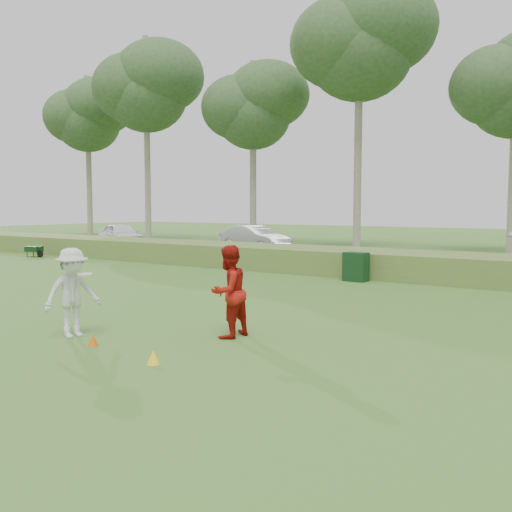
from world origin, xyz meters
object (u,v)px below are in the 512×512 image
Objects in this scene: car_left at (121,235)px; car_mid at (255,239)px; cone_yellow at (153,357)px; utility_cabinet at (356,267)px; cone_orange at (93,340)px; player_white at (72,293)px; player_red at (229,292)px.

car_mid is (8.82, 1.47, -0.02)m from car_left.
cone_yellow is at bearing -137.00° from car_mid.
utility_cabinet is at bearing 98.26° from cone_yellow.
cone_orange is 0.22× the size of utility_cabinet.
cone_yellow is at bearing -86.91° from player_white.
player_white reaches higher than cone_yellow.
player_white is 1.76× the size of utility_cabinet.
cone_orange is at bearing -110.88° from car_left.
car_left is (-18.05, 17.01, 0.68)m from cone_orange.
cone_yellow is at bearing 8.26° from player_red.
player_white is at bearing -111.88° from car_left.
cone_yellow is 21.72m from car_mid.
cone_yellow is (2.66, -0.52, -0.74)m from player_white.
cone_orange is at bearing -35.41° from player_red.
car_mid reaches higher than cone_orange.
car_mid is (-10.99, 18.72, 0.66)m from cone_yellow.
utility_cabinet is at bearing 8.61° from player_white.
player_red is 7.53× the size of cone_yellow.
cone_yellow is at bearing -8.00° from cone_orange.
cone_orange is at bearing -140.86° from car_mid.
car_mid is (-10.84, 16.54, -0.11)m from player_red.
player_white is at bearing -142.81° from car_mid.
utility_cabinet reaches higher than cone_yellow.
player_white is 3.01m from player_red.
player_white is 7.93× the size of cone_orange.
player_white is 0.97× the size of player_red.
car_mid reaches higher than cone_yellow.
car_left is at bearing 136.70° from cone_orange.
cone_orange is (-1.61, -1.93, -0.78)m from player_red.
player_red is (2.51, 1.66, 0.03)m from player_white.
car_left reaches higher than utility_cabinet.
player_white is 7.28× the size of cone_yellow.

